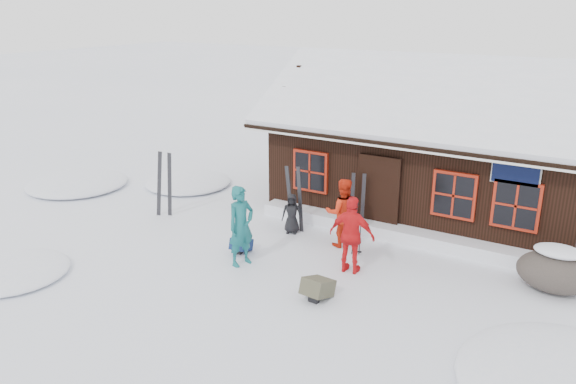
# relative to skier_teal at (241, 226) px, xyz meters

# --- Properties ---
(ground) EXTENTS (120.00, 120.00, 0.00)m
(ground) POSITION_rel_skier_teal_xyz_m (1.01, 0.94, -0.93)
(ground) COLOR white
(ground) RESTS_ON ground
(mountain_hut) EXTENTS (8.90, 6.09, 4.42)m
(mountain_hut) POSITION_rel_skier_teal_xyz_m (2.51, 5.92, 0.64)
(mountain_hut) COLOR black
(mountain_hut) RESTS_ON ground
(snow_drift) EXTENTS (7.60, 0.60, 0.35)m
(snow_drift) POSITION_rel_skier_teal_xyz_m (2.51, 3.19, -0.76)
(snow_drift) COLOR white
(snow_drift) RESTS_ON ground
(snow_mounds) EXTENTS (20.60, 13.20, 0.48)m
(snow_mounds) POSITION_rel_skier_teal_xyz_m (2.66, 2.81, -0.93)
(snow_mounds) COLOR white
(snow_mounds) RESTS_ON ground
(skier_teal) EXTENTS (0.61, 0.78, 1.87)m
(skier_teal) POSITION_rel_skier_teal_xyz_m (0.00, 0.00, 0.00)
(skier_teal) COLOR #145E61
(skier_teal) RESTS_ON ground
(skier_orange_left) EXTENTS (1.05, 1.00, 1.72)m
(skier_orange_left) POSITION_rel_skier_teal_xyz_m (1.49, 2.13, -0.08)
(skier_orange_left) COLOR red
(skier_orange_left) RESTS_ON ground
(skier_orange_right) EXTENTS (1.06, 0.51, 1.76)m
(skier_orange_right) POSITION_rel_skier_teal_xyz_m (2.30, 0.92, -0.05)
(skier_orange_right) COLOR red
(skier_orange_right) RESTS_ON ground
(skier_crouched) EXTENTS (0.61, 0.51, 1.06)m
(skier_crouched) POSITION_rel_skier_teal_xyz_m (0.02, 2.19, -0.40)
(skier_crouched) COLOR black
(skier_crouched) RESTS_ON ground
(boulder) EXTENTS (1.53, 1.15, 0.89)m
(boulder) POSITION_rel_skier_teal_xyz_m (6.28, 2.31, -0.48)
(boulder) COLOR #4B423C
(boulder) RESTS_ON ground
(ski_pair_left) EXTENTS (0.56, 0.22, 1.90)m
(ski_pair_left) POSITION_rel_skier_teal_xyz_m (-3.65, 1.44, -0.03)
(ski_pair_left) COLOR black
(ski_pair_left) RESTS_ON ground
(ski_pair_mid) EXTENTS (0.54, 0.13, 1.78)m
(ski_pair_mid) POSITION_rel_skier_teal_xyz_m (-0.01, 2.41, -0.09)
(ski_pair_mid) COLOR black
(ski_pair_mid) RESTS_ON ground
(ski_pair_right) EXTENTS (0.38, 0.15, 1.66)m
(ski_pair_right) POSITION_rel_skier_teal_xyz_m (1.47, 3.06, -0.15)
(ski_pair_right) COLOR black
(ski_pair_right) RESTS_ON ground
(ski_poles) EXTENTS (0.24, 0.12, 1.34)m
(ski_poles) POSITION_rel_skier_teal_xyz_m (2.04, 1.83, -0.30)
(ski_poles) COLOR black
(ski_poles) RESTS_ON ground
(backpack_blue) EXTENTS (0.44, 0.55, 0.28)m
(backpack_blue) POSITION_rel_skier_teal_xyz_m (-0.38, 0.51, -0.79)
(backpack_blue) COLOR navy
(backpack_blue) RESTS_ON ground
(backpack_olive) EXTENTS (0.53, 0.67, 0.34)m
(backpack_olive) POSITION_rel_skier_teal_xyz_m (2.24, -0.52, -0.76)
(backpack_olive) COLOR #484633
(backpack_olive) RESTS_ON ground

